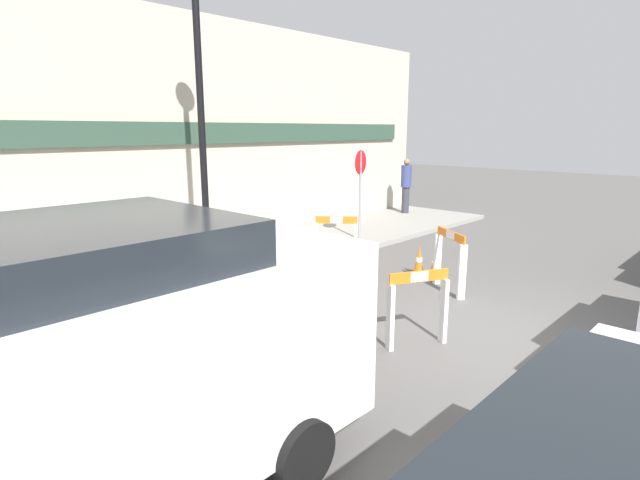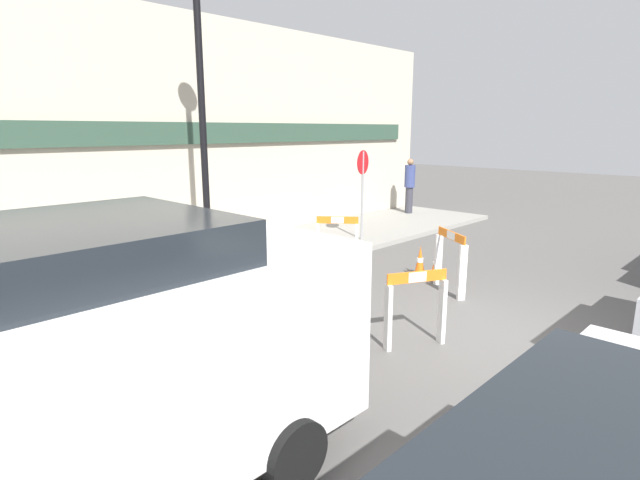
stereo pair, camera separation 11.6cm
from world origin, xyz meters
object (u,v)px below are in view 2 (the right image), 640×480
object	(u,v)px
streetlamp_post	(200,69)
work_van	(30,374)
person_pedestrian	(410,184)
person_worker	(174,281)
stop_sign	(363,180)

from	to	relation	value
streetlamp_post	work_van	distance (m)	6.94
streetlamp_post	person_pedestrian	world-z (taller)	streetlamp_post
streetlamp_post	person_worker	xyz separation A→B (m)	(-2.14, -2.43, -3.04)
stop_sign	person_pedestrian	world-z (taller)	stop_sign
person_worker	person_pedestrian	bearing A→B (deg)	25.88
work_van	stop_sign	bearing A→B (deg)	25.97
work_van	streetlamp_post	bearing A→B (deg)	45.76
person_worker	streetlamp_post	bearing A→B (deg)	55.87
streetlamp_post	stop_sign	size ratio (longest dim) A/B	2.68
streetlamp_post	person_worker	world-z (taller)	streetlamp_post
streetlamp_post	person_pedestrian	size ratio (longest dim) A/B	3.35
stop_sign	person_pedestrian	bearing A→B (deg)	-173.41
stop_sign	person_pedestrian	distance (m)	4.60
person_worker	person_pedestrian	xyz separation A→B (m)	(10.88, 3.69, 0.17)
person_pedestrian	streetlamp_post	bearing A→B (deg)	15.33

